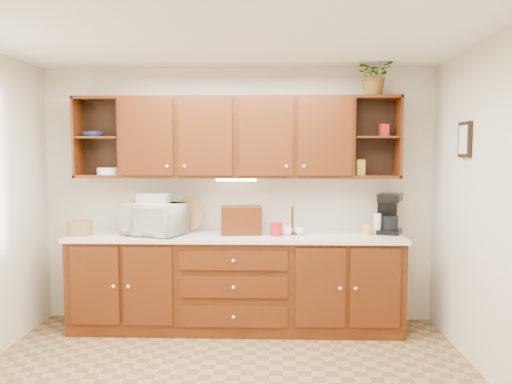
# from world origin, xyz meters

# --- Properties ---
(ceiling) EXTENTS (4.00, 4.00, 0.00)m
(ceiling) POSITION_xyz_m (0.00, 0.00, 2.60)
(ceiling) COLOR white
(ceiling) RESTS_ON back_wall
(back_wall) EXTENTS (4.00, 0.00, 4.00)m
(back_wall) POSITION_xyz_m (0.00, 1.75, 1.30)
(back_wall) COLOR beige
(back_wall) RESTS_ON floor
(base_cabinets) EXTENTS (3.20, 0.60, 0.90)m
(base_cabinets) POSITION_xyz_m (0.00, 1.45, 0.45)
(base_cabinets) COLOR #311505
(base_cabinets) RESTS_ON floor
(countertop) EXTENTS (3.24, 0.64, 0.04)m
(countertop) POSITION_xyz_m (0.00, 1.44, 0.92)
(countertop) COLOR silver
(countertop) RESTS_ON base_cabinets
(upper_cabinets) EXTENTS (3.20, 0.33, 0.80)m
(upper_cabinets) POSITION_xyz_m (0.01, 1.59, 1.89)
(upper_cabinets) COLOR #311505
(upper_cabinets) RESTS_ON back_wall
(undercabinet_light) EXTENTS (0.40, 0.05, 0.02)m
(undercabinet_light) POSITION_xyz_m (0.00, 1.53, 1.47)
(undercabinet_light) COLOR white
(undercabinet_light) RESTS_ON upper_cabinets
(framed_picture) EXTENTS (0.03, 0.24, 0.30)m
(framed_picture) POSITION_xyz_m (1.98, 0.90, 1.85)
(framed_picture) COLOR black
(framed_picture) RESTS_ON right_wall
(wicker_basket) EXTENTS (0.26, 0.26, 0.14)m
(wicker_basket) POSITION_xyz_m (-1.52, 1.37, 1.01)
(wicker_basket) COLOR olive
(wicker_basket) RESTS_ON countertop
(microwave) EXTENTS (0.66, 0.55, 0.31)m
(microwave) POSITION_xyz_m (-0.80, 1.41, 1.10)
(microwave) COLOR silver
(microwave) RESTS_ON countertop
(towel_stack) EXTENTS (0.30, 0.23, 0.09)m
(towel_stack) POSITION_xyz_m (-0.80, 1.41, 1.30)
(towel_stack) COLOR #D7BB65
(towel_stack) RESTS_ON microwave
(wine_bottle) EXTENTS (0.07, 0.07, 0.30)m
(wine_bottle) POSITION_xyz_m (-0.92, 1.45, 1.09)
(wine_bottle) COLOR black
(wine_bottle) RESTS_ON countertop
(woven_tray) EXTENTS (0.36, 0.21, 0.35)m
(woven_tray) POSITION_xyz_m (-0.49, 1.62, 0.95)
(woven_tray) COLOR olive
(woven_tray) RESTS_ON countertop
(bread_box) EXTENTS (0.42, 0.29, 0.27)m
(bread_box) POSITION_xyz_m (0.05, 1.47, 1.08)
(bread_box) COLOR #311505
(bread_box) RESTS_ON countertop
(mug_tree) EXTENTS (0.25, 0.25, 0.28)m
(mug_tree) POSITION_xyz_m (0.55, 1.48, 0.98)
(mug_tree) COLOR #311505
(mug_tree) RESTS_ON countertop
(canister_red) EXTENTS (0.15, 0.15, 0.13)m
(canister_red) POSITION_xyz_m (0.39, 1.39, 1.00)
(canister_red) COLOR #A81A18
(canister_red) RESTS_ON countertop
(canister_white) EXTENTS (0.10, 0.10, 0.20)m
(canister_white) POSITION_xyz_m (1.40, 1.54, 1.04)
(canister_white) COLOR white
(canister_white) RESTS_ON countertop
(canister_yellow) EXTENTS (0.10, 0.10, 0.10)m
(canister_yellow) POSITION_xyz_m (1.28, 1.45, 0.99)
(canister_yellow) COLOR gold
(canister_yellow) RESTS_ON countertop
(coffee_maker) EXTENTS (0.30, 0.34, 0.40)m
(coffee_maker) POSITION_xyz_m (1.52, 1.58, 1.13)
(coffee_maker) COLOR black
(coffee_maker) RESTS_ON countertop
(bowl_stack) EXTENTS (0.25, 0.25, 0.05)m
(bowl_stack) POSITION_xyz_m (-1.43, 1.56, 1.92)
(bowl_stack) COLOR #284293
(bowl_stack) RESTS_ON upper_cabinets
(plate_stack) EXTENTS (0.28, 0.28, 0.07)m
(plate_stack) POSITION_xyz_m (-1.29, 1.56, 1.56)
(plate_stack) COLOR white
(plate_stack) RESTS_ON upper_cabinets
(pantry_box_yellow) EXTENTS (0.10, 0.09, 0.15)m
(pantry_box_yellow) POSITION_xyz_m (1.22, 1.57, 1.60)
(pantry_box_yellow) COLOR gold
(pantry_box_yellow) RESTS_ON upper_cabinets
(pantry_box_red) EXTENTS (0.09, 0.08, 0.12)m
(pantry_box_red) POSITION_xyz_m (1.45, 1.56, 1.96)
(pantry_box_red) COLOR #A81A18
(pantry_box_red) RESTS_ON upper_cabinets
(potted_plant) EXTENTS (0.41, 0.37, 0.38)m
(potted_plant) POSITION_xyz_m (1.35, 1.53, 2.48)
(potted_plant) COLOR #999999
(potted_plant) RESTS_ON upper_cabinets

